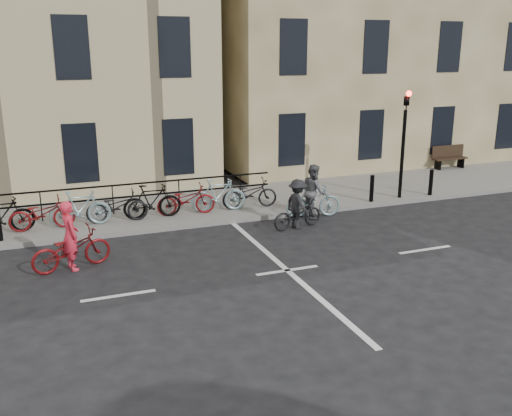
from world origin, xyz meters
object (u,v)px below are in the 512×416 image
object	(u,v)px
cyclist_grey	(314,196)
cyclist_dark	(297,209)
bench	(449,156)
cyclist_pink	(71,246)
traffic_light	(404,131)

from	to	relation	value
cyclist_grey	cyclist_dark	bearing A→B (deg)	141.09
bench	cyclist_pink	distance (m)	16.82
traffic_light	cyclist_pink	world-z (taller)	traffic_light
bench	cyclist_grey	world-z (taller)	cyclist_grey
cyclist_pink	cyclist_dark	size ratio (longest dim) A/B	1.16
traffic_light	cyclist_dark	size ratio (longest dim) A/B	2.24
cyclist_pink	cyclist_grey	distance (m)	7.60
cyclist_pink	cyclist_dark	xyz separation A→B (m)	(6.44, 0.94, -0.01)
traffic_light	bench	distance (m)	6.14
cyclist_pink	cyclist_grey	world-z (taller)	cyclist_pink
traffic_light	cyclist_dark	xyz separation A→B (m)	(-4.57, -1.41, -1.87)
traffic_light	cyclist_dark	bearing A→B (deg)	-162.80
cyclist_grey	cyclist_dark	world-z (taller)	cyclist_grey
traffic_light	cyclist_pink	xyz separation A→B (m)	(-11.01, -2.35, -1.86)
traffic_light	cyclist_grey	distance (m)	4.07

